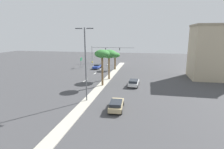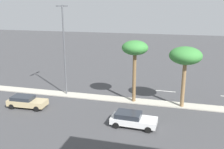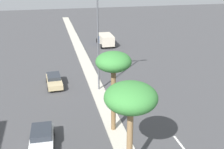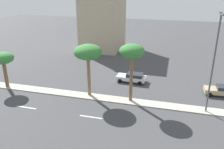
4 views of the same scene
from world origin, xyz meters
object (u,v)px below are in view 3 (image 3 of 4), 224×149
(palm_tree_center, at_px, (131,99))
(box_truck, at_px, (106,39))
(sedan_white_leading, at_px, (42,138))
(sedan_tan_far, at_px, (54,80))
(street_lamp_right, at_px, (98,37))
(palm_tree_leading, at_px, (113,64))

(palm_tree_center, bearing_deg, box_truck, 80.84)
(sedan_white_leading, distance_m, box_truck, 33.65)
(sedan_white_leading, distance_m, sedan_tan_far, 13.26)
(street_lamp_right, relative_size, box_truck, 1.96)
(palm_tree_center, relative_size, palm_tree_leading, 0.94)
(palm_tree_leading, distance_m, sedan_tan_far, 14.44)
(palm_tree_center, relative_size, box_truck, 1.20)
(palm_tree_center, xyz_separation_m, box_truck, (5.83, 36.18, -4.91))
(sedan_white_leading, relative_size, box_truck, 0.77)
(palm_tree_center, height_order, sedan_tan_far, palm_tree_center)
(sedan_white_leading, height_order, sedan_tan_far, sedan_white_leading)
(palm_tree_center, relative_size, street_lamp_right, 0.61)
(palm_tree_leading, distance_m, sedan_white_leading, 8.99)
(sedan_white_leading, bearing_deg, sedan_tan_far, 83.32)
(palm_tree_leading, relative_size, street_lamp_right, 0.65)
(sedan_white_leading, xyz_separation_m, box_truck, (12.30, 31.32, 0.52))
(street_lamp_right, bearing_deg, box_truck, 75.77)
(palm_tree_leading, height_order, sedan_white_leading, palm_tree_leading)
(palm_tree_center, distance_m, sedan_tan_far, 19.46)
(street_lamp_right, xyz_separation_m, sedan_tan_far, (-5.48, 2.65, -6.14))
(street_lamp_right, bearing_deg, sedan_tan_far, 154.21)
(street_lamp_right, bearing_deg, palm_tree_center, -92.08)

